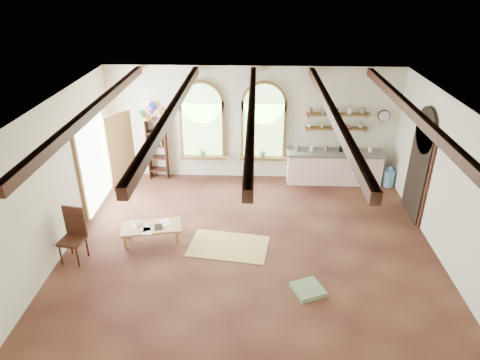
{
  "coord_description": "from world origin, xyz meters",
  "views": [
    {
      "loc": [
        0.08,
        -7.8,
        5.54
      ],
      "look_at": [
        -0.24,
        0.6,
        1.31
      ],
      "focal_mm": 32.0,
      "sensor_mm": 36.0,
      "label": 1
    }
  ],
  "objects_px": {
    "kitchen_counter": "(334,167)",
    "balloon_cluster": "(155,111)",
    "coffee_table": "(151,228)",
    "side_chair": "(74,246)"
  },
  "relations": [
    {
      "from": "kitchen_counter",
      "to": "balloon_cluster",
      "type": "relative_size",
      "value": 2.35
    },
    {
      "from": "kitchen_counter",
      "to": "coffee_table",
      "type": "relative_size",
      "value": 1.91
    },
    {
      "from": "balloon_cluster",
      "to": "coffee_table",
      "type": "bearing_deg",
      "value": -84.48
    },
    {
      "from": "side_chair",
      "to": "balloon_cluster",
      "type": "distance_m",
      "value": 3.73
    },
    {
      "from": "side_chair",
      "to": "coffee_table",
      "type": "bearing_deg",
      "value": 27.36
    },
    {
      "from": "coffee_table",
      "to": "balloon_cluster",
      "type": "relative_size",
      "value": 1.23
    },
    {
      "from": "coffee_table",
      "to": "balloon_cluster",
      "type": "height_order",
      "value": "balloon_cluster"
    },
    {
      "from": "kitchen_counter",
      "to": "side_chair",
      "type": "relative_size",
      "value": 2.29
    },
    {
      "from": "kitchen_counter",
      "to": "side_chair",
      "type": "distance_m",
      "value": 7.08
    },
    {
      "from": "side_chair",
      "to": "balloon_cluster",
      "type": "xyz_separation_m",
      "value": [
        1.24,
        2.9,
        1.99
      ]
    }
  ]
}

